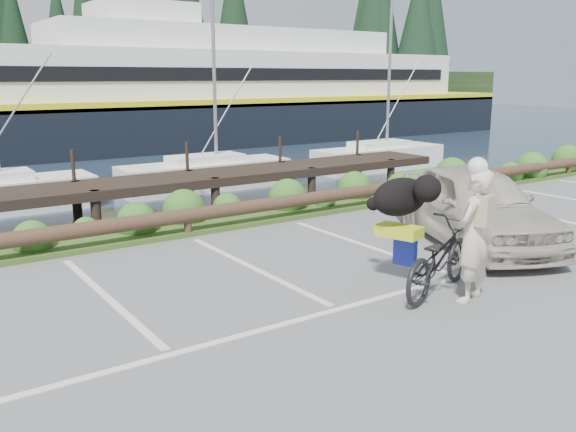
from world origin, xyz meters
name	(u,v)px	position (x,y,z in m)	size (l,w,h in m)	color
ground	(321,301)	(0.00, 0.00, 0.00)	(72.00, 72.00, 0.00)	#5D5E60
vegetation_strip	(174,227)	(0.00, 5.30, 0.05)	(34.00, 1.60, 0.10)	#3D5B21
log_rail	(188,236)	(0.00, 4.60, 0.00)	(32.00, 0.30, 0.60)	#443021
bicycle	(439,258)	(1.71, -0.73, 0.57)	(0.75, 2.16, 1.14)	black
cyclist	(473,236)	(1.87, -1.21, 1.00)	(0.73, 0.48, 2.00)	beige
dog	(400,197)	(1.49, -0.07, 1.44)	(1.06, 0.52, 0.61)	black
parked_car	(474,205)	(4.47, 0.84, 0.79)	(1.86, 4.62, 1.57)	#B4AE9E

